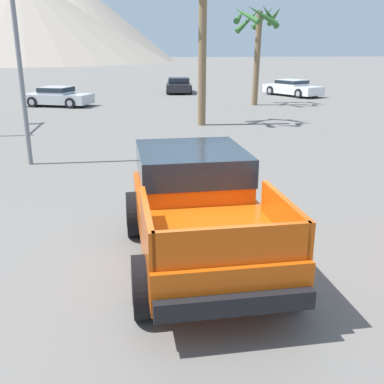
{
  "coord_description": "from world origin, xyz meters",
  "views": [
    {
      "loc": [
        -1.18,
        -6.97,
        3.49
      ],
      "look_at": [
        -0.14,
        0.82,
        0.95
      ],
      "focal_mm": 42.0,
      "sensor_mm": 36.0,
      "label": 1
    }
  ],
  "objects_px": {
    "parked_car_white": "(292,88)",
    "palm_tree_tall": "(257,29)",
    "orange_pickup_truck": "(197,200)",
    "parked_car_silver": "(58,96)",
    "street_lamp_post": "(13,8)",
    "parked_car_dark": "(179,85)"
  },
  "relations": [
    {
      "from": "orange_pickup_truck",
      "to": "street_lamp_post",
      "type": "bearing_deg",
      "value": 119.13
    },
    {
      "from": "parked_car_silver",
      "to": "street_lamp_post",
      "type": "distance_m",
      "value": 15.29
    },
    {
      "from": "parked_car_white",
      "to": "palm_tree_tall",
      "type": "relative_size",
      "value": 0.83
    },
    {
      "from": "street_lamp_post",
      "to": "parked_car_silver",
      "type": "bearing_deg",
      "value": 94.99
    },
    {
      "from": "parked_car_dark",
      "to": "palm_tree_tall",
      "type": "height_order",
      "value": "palm_tree_tall"
    },
    {
      "from": "parked_car_silver",
      "to": "street_lamp_post",
      "type": "height_order",
      "value": "street_lamp_post"
    },
    {
      "from": "street_lamp_post",
      "to": "parked_car_dark",
      "type": "bearing_deg",
      "value": 72.53
    },
    {
      "from": "street_lamp_post",
      "to": "palm_tree_tall",
      "type": "relative_size",
      "value": 1.27
    },
    {
      "from": "street_lamp_post",
      "to": "palm_tree_tall",
      "type": "height_order",
      "value": "street_lamp_post"
    },
    {
      "from": "orange_pickup_truck",
      "to": "parked_car_silver",
      "type": "relative_size",
      "value": 1.09
    },
    {
      "from": "parked_car_white",
      "to": "parked_car_silver",
      "type": "height_order",
      "value": "parked_car_white"
    },
    {
      "from": "parked_car_dark",
      "to": "palm_tree_tall",
      "type": "relative_size",
      "value": 0.72
    },
    {
      "from": "parked_car_white",
      "to": "parked_car_silver",
      "type": "xyz_separation_m",
      "value": [
        -16.39,
        -3.95,
        -0.01
      ]
    },
    {
      "from": "parked_car_silver",
      "to": "parked_car_white",
      "type": "bearing_deg",
      "value": 124.19
    },
    {
      "from": "orange_pickup_truck",
      "to": "parked_car_silver",
      "type": "height_order",
      "value": "orange_pickup_truck"
    },
    {
      "from": "parked_car_white",
      "to": "parked_car_dark",
      "type": "bearing_deg",
      "value": -50.48
    },
    {
      "from": "parked_car_white",
      "to": "street_lamp_post",
      "type": "xyz_separation_m",
      "value": [
        -15.11,
        -18.66,
        3.93
      ]
    },
    {
      "from": "orange_pickup_truck",
      "to": "parked_car_silver",
      "type": "xyz_separation_m",
      "value": [
        -5.51,
        21.75,
        -0.42
      ]
    },
    {
      "from": "orange_pickup_truck",
      "to": "street_lamp_post",
      "type": "xyz_separation_m",
      "value": [
        -4.22,
        7.03,
        3.52
      ]
    },
    {
      "from": "orange_pickup_truck",
      "to": "palm_tree_tall",
      "type": "distance_m",
      "value": 21.97
    },
    {
      "from": "parked_car_silver",
      "to": "orange_pickup_truck",
      "type": "bearing_deg",
      "value": 34.87
    },
    {
      "from": "orange_pickup_truck",
      "to": "palm_tree_tall",
      "type": "bearing_deg",
      "value": 70.39
    }
  ]
}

